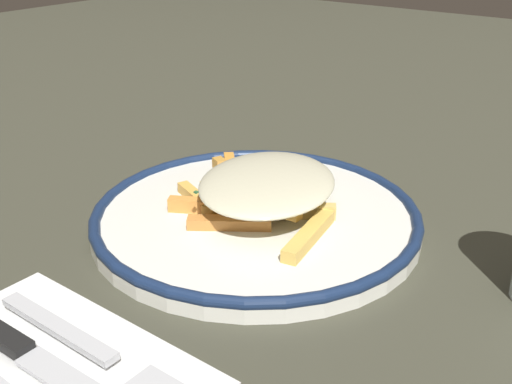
# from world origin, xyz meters

# --- Properties ---
(ground_plane) EXTENTS (2.60, 2.60, 0.00)m
(ground_plane) POSITION_xyz_m (0.00, 0.00, 0.00)
(ground_plane) COLOR #3C3D2F
(plate) EXTENTS (0.30, 0.30, 0.02)m
(plate) POSITION_xyz_m (0.00, 0.00, 0.01)
(plate) COLOR white
(plate) RESTS_ON ground_plane
(fries_heap) EXTENTS (0.18, 0.17, 0.04)m
(fries_heap) POSITION_xyz_m (-0.01, -0.00, 0.04)
(fries_heap) COLOR #EBAD49
(fries_heap) RESTS_ON plate
(napkin) EXTENTS (0.14, 0.21, 0.01)m
(napkin) POSITION_xyz_m (0.24, 0.02, 0.00)
(napkin) COLOR silver
(napkin) RESTS_ON ground_plane
(fork) EXTENTS (0.02, 0.18, 0.01)m
(fork) POSITION_xyz_m (0.21, 0.03, 0.01)
(fork) COLOR silver
(fork) RESTS_ON napkin
(knife) EXTENTS (0.02, 0.21, 0.01)m
(knife) POSITION_xyz_m (0.24, -0.00, 0.01)
(knife) COLOR black
(knife) RESTS_ON napkin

